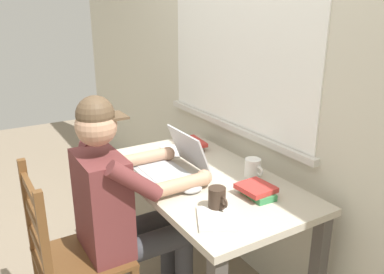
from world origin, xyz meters
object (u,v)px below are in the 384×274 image
(computer_mouse, at_px, (193,190))
(book_stack_main, at_px, (257,191))
(seated_person, at_px, (123,202))
(coffee_mug_dark, at_px, (217,199))
(desk, at_px, (202,196))
(wooden_chair, at_px, (71,258))
(coffee_mug_white, at_px, (253,168))
(book_stack_side, at_px, (191,144))
(laptop, at_px, (174,164))

(computer_mouse, relative_size, book_stack_main, 0.57)
(seated_person, bearing_deg, coffee_mug_dark, 34.27)
(desk, height_order, seated_person, seated_person)
(wooden_chair, xyz_separation_m, computer_mouse, (0.22, 0.56, 0.32))
(seated_person, distance_m, book_stack_main, 0.66)
(desk, distance_m, coffee_mug_dark, 0.40)
(computer_mouse, bearing_deg, book_stack_main, 52.34)
(seated_person, relative_size, coffee_mug_white, 10.09)
(desk, distance_m, wooden_chair, 0.73)
(seated_person, distance_m, coffee_mug_white, 0.68)
(computer_mouse, bearing_deg, book_stack_side, 150.12)
(coffee_mug_dark, height_order, book_stack_side, coffee_mug_dark)
(desk, relative_size, seated_person, 1.00)
(coffee_mug_dark, bearing_deg, wooden_chair, -126.36)
(laptop, xyz_separation_m, book_stack_main, (0.44, 0.21, -0.02))
(wooden_chair, xyz_separation_m, laptop, (-0.03, 0.59, 0.35))
(desk, xyz_separation_m, computer_mouse, (0.14, -0.14, 0.13))
(wooden_chair, distance_m, coffee_mug_white, 1.00)
(wooden_chair, distance_m, book_stack_side, 0.97)
(computer_mouse, distance_m, coffee_mug_dark, 0.20)
(wooden_chair, distance_m, laptop, 0.69)
(desk, height_order, book_stack_side, book_stack_side)
(seated_person, height_order, wooden_chair, seated_person)
(computer_mouse, bearing_deg, laptop, 172.60)
(coffee_mug_white, bearing_deg, laptop, -129.24)
(book_stack_main, bearing_deg, coffee_mug_white, 145.82)
(laptop, relative_size, coffee_mug_white, 2.72)
(wooden_chair, bearing_deg, book_stack_side, 110.00)
(coffee_mug_dark, relative_size, book_stack_side, 0.54)
(wooden_chair, relative_size, computer_mouse, 9.20)
(laptop, xyz_separation_m, computer_mouse, (0.25, -0.03, -0.04))
(coffee_mug_dark, bearing_deg, computer_mouse, -178.15)
(seated_person, relative_size, book_stack_main, 6.94)
(coffee_mug_white, height_order, book_stack_main, coffee_mug_white)
(laptop, height_order, coffee_mug_white, laptop)
(book_stack_side, bearing_deg, book_stack_main, -5.27)
(desk, relative_size, laptop, 3.72)
(laptop, relative_size, book_stack_main, 1.87)
(wooden_chair, distance_m, coffee_mug_dark, 0.78)
(desk, height_order, book_stack_main, book_stack_main)
(seated_person, height_order, book_stack_side, seated_person)
(coffee_mug_dark, xyz_separation_m, book_stack_main, (-0.01, 0.23, -0.02))
(seated_person, bearing_deg, computer_mouse, 51.58)
(book_stack_side, bearing_deg, seated_person, -61.66)
(seated_person, distance_m, coffee_mug_dark, 0.52)
(desk, distance_m, book_stack_main, 0.37)
(seated_person, relative_size, wooden_chair, 1.33)
(coffee_mug_white, bearing_deg, wooden_chair, -104.18)
(book_stack_side, bearing_deg, desk, -22.46)
(seated_person, height_order, computer_mouse, seated_person)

